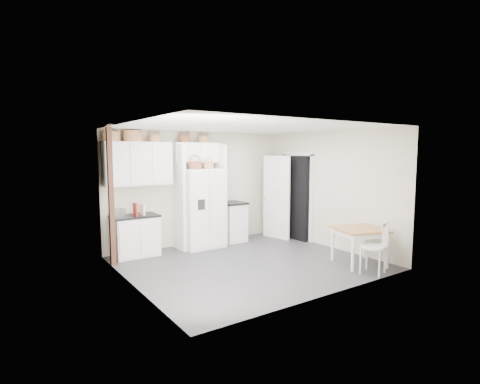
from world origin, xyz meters
TOP-DOWN VIEW (x-y plane):
  - floor at (0.00, 0.00)m, footprint 4.50×4.50m
  - ceiling at (0.00, 0.00)m, footprint 4.50×4.50m
  - wall_back at (0.00, 2.00)m, footprint 4.50×0.00m
  - wall_left at (-2.25, 0.00)m, footprint 0.00×4.00m
  - wall_right at (2.25, 0.00)m, footprint 0.00×4.00m
  - refrigerator at (-0.15, 1.61)m, footprint 0.92×0.74m
  - base_cab_left at (-1.64, 1.70)m, footprint 0.88×0.56m
  - base_cab_right at (0.73, 1.70)m, footprint 0.51×0.62m
  - dining_table at (1.70, -1.26)m, footprint 1.08×1.08m
  - windsor_chair at (1.45, -1.75)m, footprint 0.59×0.56m
  - counter_left at (-1.64, 1.70)m, footprint 0.92×0.59m
  - counter_right at (0.73, 1.70)m, footprint 0.56×0.66m
  - toaster at (-1.98, 1.66)m, footprint 0.27×0.20m
  - cookbook_red at (-1.65, 1.62)m, footprint 0.05×0.18m
  - cookbook_cream at (-1.51, 1.62)m, footprint 0.07×0.15m
  - basket_upper_a at (-2.02, 1.83)m, footprint 0.33×0.33m
  - basket_upper_b at (-1.60, 1.83)m, footprint 0.39×0.39m
  - basket_upper_c at (-1.13, 1.83)m, footprint 0.26×0.26m
  - basket_bridge_a at (-0.44, 1.83)m, footprint 0.27×0.27m
  - basket_bridge_b at (0.04, 1.83)m, footprint 0.28×0.28m
  - basket_fridge_a at (-0.35, 1.51)m, footprint 0.31×0.31m
  - basket_fridge_b at (-0.02, 1.51)m, footprint 0.24×0.24m
  - upper_cabinet at (-1.50, 1.83)m, footprint 1.40×0.34m
  - bridge_cabinet at (-0.15, 1.83)m, footprint 1.12×0.34m
  - fridge_panel_left at (-0.66, 1.70)m, footprint 0.08×0.60m
  - fridge_panel_right at (0.36, 1.70)m, footprint 0.08×0.60m
  - trim_post at (-2.20, 1.35)m, footprint 0.09×0.09m
  - doorway_void at (2.16, 1.00)m, footprint 0.18×0.85m
  - door_slab at (1.80, 1.33)m, footprint 0.21×0.79m

SIDE VIEW (x-z plane):
  - floor at x=0.00m, z-range 0.00..0.00m
  - dining_table at x=1.70m, z-range 0.00..0.70m
  - base_cab_left at x=-1.64m, z-range 0.00..0.82m
  - base_cab_right at x=0.73m, z-range 0.00..0.91m
  - windsor_chair at x=1.45m, z-range 0.00..0.97m
  - counter_left at x=-1.64m, z-range 0.82..0.85m
  - refrigerator at x=-0.15m, z-range 0.00..1.77m
  - counter_right at x=0.73m, z-range 0.91..0.95m
  - toaster at x=-1.98m, z-range 0.85..1.02m
  - cookbook_cream at x=-1.51m, z-range 0.85..1.08m
  - cookbook_red at x=-1.65m, z-range 0.85..1.11m
  - doorway_void at x=2.16m, z-range 0.00..2.05m
  - door_slab at x=1.80m, z-range 0.00..2.05m
  - fridge_panel_left at x=-0.66m, z-range 0.00..2.30m
  - fridge_panel_right at x=0.36m, z-range 0.00..2.30m
  - wall_back at x=0.00m, z-range -0.95..3.55m
  - wall_left at x=-2.25m, z-range -0.70..3.30m
  - wall_right at x=2.25m, z-range -0.70..3.30m
  - trim_post at x=-2.20m, z-range 0.00..2.60m
  - basket_fridge_b at x=-0.02m, z-range 1.77..1.90m
  - basket_fridge_a at x=-0.35m, z-range 1.77..1.94m
  - upper_cabinet at x=-1.50m, z-range 1.45..2.35m
  - bridge_cabinet at x=-0.15m, z-range 1.90..2.35m
  - basket_upper_c at x=-1.13m, z-range 2.35..2.50m
  - basket_bridge_a at x=-0.44m, z-range 2.35..2.50m
  - basket_bridge_b at x=0.04m, z-range 2.35..2.51m
  - basket_upper_a at x=-2.02m, z-range 2.35..2.54m
  - basket_upper_b at x=-1.60m, z-range 2.35..2.58m
  - ceiling at x=0.00m, z-range 2.60..2.60m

